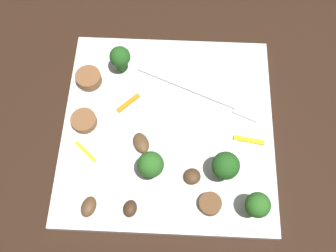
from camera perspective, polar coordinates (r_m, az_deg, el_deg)
ground_plane at (r=0.51m, az=0.00°, el=-0.56°), size 1.40×1.40×0.00m
plate at (r=0.50m, az=0.00°, el=-0.28°), size 0.28×0.28×0.01m
fork at (r=0.52m, az=5.92°, el=4.58°), size 0.17×0.08×0.00m
broccoli_floret_0 at (r=0.52m, az=-7.29°, el=10.26°), size 0.03×0.03×0.04m
broccoli_floret_1 at (r=0.45m, az=-2.65°, el=-5.91°), size 0.03×0.03×0.05m
broccoli_floret_2 at (r=0.45m, az=8.74°, el=-6.03°), size 0.03×0.03×0.05m
broccoli_floret_3 at (r=0.45m, az=13.43°, el=-11.66°), size 0.03×0.03×0.05m
sausage_slice_0 at (r=0.51m, az=-12.65°, el=0.86°), size 0.04×0.04×0.01m
sausage_slice_1 at (r=0.46m, az=6.41°, el=-11.70°), size 0.04×0.04×0.01m
sausage_slice_2 at (r=0.53m, az=-11.97°, el=7.08°), size 0.05×0.05×0.02m
mushroom_0 at (r=0.47m, az=-11.98°, el=-11.92°), size 0.02×0.03×0.01m
mushroom_1 at (r=0.47m, az=3.71°, el=-7.65°), size 0.03×0.03×0.01m
mushroom_2 at (r=0.48m, az=-4.10°, el=-2.58°), size 0.03×0.03×0.01m
mushroom_3 at (r=0.46m, az=-5.77°, el=-12.37°), size 0.02×0.02×0.01m
pepper_strip_0 at (r=0.51m, az=-6.05°, el=3.49°), size 0.03×0.03×0.00m
pepper_strip_1 at (r=0.49m, az=-12.42°, el=-3.79°), size 0.03×0.03×0.00m
pepper_strip_2 at (r=0.50m, az=12.18°, el=-2.13°), size 0.04×0.01×0.00m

